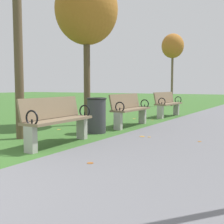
% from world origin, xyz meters
% --- Properties ---
extents(park_bench_2, '(0.53, 1.62, 0.90)m').
position_xyz_m(park_bench_2, '(-0.50, 2.71, 0.49)').
color(park_bench_2, '#7A664C').
rests_on(park_bench_2, ground).
extents(park_bench_3, '(0.48, 1.60, 0.90)m').
position_xyz_m(park_bench_3, '(-0.50, 5.67, 0.49)').
color(park_bench_3, '#7A664C').
rests_on(park_bench_3, ground).
extents(park_bench_4, '(0.55, 1.62, 0.90)m').
position_xyz_m(park_bench_4, '(-0.50, 8.67, 0.49)').
color(park_bench_4, '#7A664C').
rests_on(park_bench_4, ground).
extents(tree_2, '(1.76, 1.76, 4.22)m').
position_xyz_m(tree_2, '(-1.70, 5.33, 3.22)').
color(tree_2, brown).
rests_on(tree_2, ground).
extents(tree_3, '(1.23, 1.23, 4.04)m').
position_xyz_m(tree_3, '(-2.33, 14.34, 3.32)').
color(tree_3, brown).
rests_on(tree_3, ground).
extents(trash_bin, '(0.48, 0.48, 0.84)m').
position_xyz_m(trash_bin, '(-0.65, 4.26, 0.42)').
color(trash_bin, '#38383D').
rests_on(trash_bin, ground).
extents(scattered_leaves, '(5.09, 9.36, 0.02)m').
position_xyz_m(scattered_leaves, '(-0.30, 2.99, 0.01)').
color(scattered_leaves, '#93511E').
rests_on(scattered_leaves, ground).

